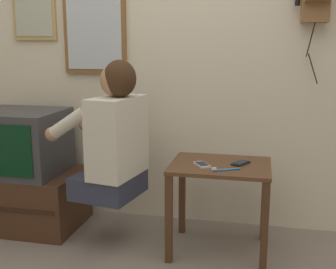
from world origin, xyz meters
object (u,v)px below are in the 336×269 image
Objects in this scene: framed_picture at (34,13)px; cell_phone_spare at (241,163)px; television at (20,142)px; person at (113,137)px; wall_mirror at (95,29)px; cell_phone_held at (202,165)px; toothbrush at (224,169)px.

cell_phone_spare is at bearing -14.79° from framed_picture.
television is 4.14× the size of cell_phone_spare.
cell_phone_spare is (1.52, -0.40, -0.92)m from framed_picture.
person is at bearing -32.70° from framed_picture.
wall_mirror is at bearing -170.69° from cell_phone_spare.
wall_mirror is at bearing 37.99° from television.
cell_phone_held is 0.24m from cell_phone_spare.
person is 6.16× the size of cell_phone_held.
person is at bearing -143.96° from cell_phone_spare.
framed_picture is at bearing 179.61° from wall_mirror.
wall_mirror reaches higher than cell_phone_spare.
framed_picture is 2.44× the size of toothbrush.
television is at bearing -152.43° from cell_phone_spare.
wall_mirror reaches higher than television.
person is 0.87m from wall_mirror.
framed_picture is 0.62× the size of wall_mirror.
cell_phone_held is at bearing -129.77° from cell_phone_spare.
television is at bearing -85.36° from framed_picture.
wall_mirror is at bearing -0.39° from framed_picture.
person is 5.37× the size of toothbrush.
framed_picture reaches higher than television.
television is 4.16× the size of cell_phone_held.
cell_phone_spare is (1.06, -0.40, -0.80)m from wall_mirror.
cell_phone_held is at bearing -20.41° from framed_picture.
framed_picture is at bearing 40.99° from toothbrush.
television is (-0.73, 0.14, -0.10)m from person.
framed_picture is at bearing 126.92° from cell_phone_held.
person is 0.70m from toothbrush.
television is 0.94m from framed_picture.
wall_mirror is at bearing 117.55° from cell_phone_held.
framed_picture is 2.78× the size of cell_phone_spare.
person is 2.20× the size of framed_picture.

